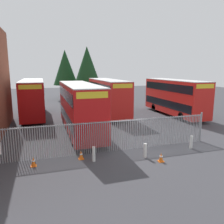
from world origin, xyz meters
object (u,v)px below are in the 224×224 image
object	(u,v)px
bollard_center_front	(145,151)
traffic_cone_mid_forecourt	(161,157)
double_decker_bus_behind_fence_right	(33,97)
traffic_cone_by_gate	(81,155)
bollard_near_right	(191,142)
double_decker_bus_behind_fence_left	(174,96)
double_decker_bus_near_gate	(80,106)
double_decker_bus_far_back	(108,96)
bollard_near_left	(94,154)
traffic_cone_near_kerb	(33,162)

from	to	relation	value
bollard_center_front	traffic_cone_mid_forecourt	distance (m)	1.13
double_decker_bus_behind_fence_right	traffic_cone_mid_forecourt	distance (m)	18.55
bollard_center_front	traffic_cone_by_gate	bearing A→B (deg)	166.12
double_decker_bus_behind_fence_right	bollard_near_right	world-z (taller)	double_decker_bus_behind_fence_right
double_decker_bus_behind_fence_left	double_decker_bus_behind_fence_right	distance (m)	17.23
double_decker_bus_near_gate	double_decker_bus_far_back	distance (m)	8.56
double_decker_bus_near_gate	traffic_cone_mid_forecourt	distance (m)	9.16
double_decker_bus_near_gate	traffic_cone_by_gate	xyz separation A→B (m)	(-0.99, -6.21, -2.13)
double_decker_bus_near_gate	bollard_near_left	size ratio (longest dim) A/B	11.38
double_decker_bus_behind_fence_left	traffic_cone_mid_forecourt	bearing A→B (deg)	-125.38
double_decker_bus_near_gate	bollard_near_right	xyz separation A→B (m)	(6.98, -6.64, -1.95)
double_decker_bus_behind_fence_left	bollard_near_left	world-z (taller)	double_decker_bus_behind_fence_left
bollard_near_right	traffic_cone_by_gate	distance (m)	7.98
bollard_near_left	traffic_cone_by_gate	world-z (taller)	bollard_near_left
double_decker_bus_near_gate	traffic_cone_mid_forecourt	size ratio (longest dim) A/B	18.32
bollard_near_left	traffic_cone_near_kerb	xyz separation A→B (m)	(-3.58, 0.34, -0.19)
bollard_near_left	traffic_cone_by_gate	xyz separation A→B (m)	(-0.70, 0.58, -0.19)
bollard_near_left	traffic_cone_mid_forecourt	distance (m)	4.19
double_decker_bus_behind_fence_right	bollard_center_front	bearing A→B (deg)	-65.38
double_decker_bus_near_gate	bollard_center_front	bearing A→B (deg)	-67.18
traffic_cone_near_kerb	bollard_near_right	bearing A→B (deg)	-1.04
double_decker_bus_behind_fence_right	double_decker_bus_far_back	size ratio (longest dim) A/B	1.00
traffic_cone_by_gate	traffic_cone_mid_forecourt	world-z (taller)	same
double_decker_bus_far_back	traffic_cone_near_kerb	distance (m)	16.21
double_decker_bus_near_gate	traffic_cone_mid_forecourt	bearing A→B (deg)	-65.56
double_decker_bus_far_back	double_decker_bus_behind_fence_right	bearing A→B (deg)	170.91
bollard_center_front	bollard_near_right	bearing A→B (deg)	8.13
bollard_center_front	double_decker_bus_far_back	bearing A→B (deg)	83.20
bollard_center_front	traffic_cone_near_kerb	xyz separation A→B (m)	(-6.90, 0.76, -0.19)
double_decker_bus_near_gate	double_decker_bus_behind_fence_left	distance (m)	13.23
bollard_center_front	traffic_cone_near_kerb	bearing A→B (deg)	173.70
double_decker_bus_near_gate	double_decker_bus_behind_fence_left	world-z (taller)	same
double_decker_bus_far_back	traffic_cone_mid_forecourt	bearing A→B (deg)	-93.96
double_decker_bus_far_back	bollard_near_left	xyz separation A→B (m)	(-5.03, -13.91, -1.95)
double_decker_bus_near_gate	bollard_center_front	xyz separation A→B (m)	(3.03, -7.21, -1.95)
bollard_center_front	traffic_cone_near_kerb	size ratio (longest dim) A/B	1.61
double_decker_bus_near_gate	double_decker_bus_behind_fence_right	distance (m)	9.52
traffic_cone_by_gate	double_decker_bus_behind_fence_right	bearing A→B (deg)	102.23
traffic_cone_near_kerb	traffic_cone_mid_forecourt	bearing A→B (deg)	-12.44
double_decker_bus_behind_fence_left	bollard_near_right	bearing A→B (deg)	-116.77
double_decker_bus_behind_fence_right	traffic_cone_mid_forecourt	world-z (taller)	double_decker_bus_behind_fence_right
double_decker_bus_behind_fence_right	traffic_cone_by_gate	world-z (taller)	double_decker_bus_behind_fence_right
double_decker_bus_near_gate	bollard_near_left	world-z (taller)	double_decker_bus_near_gate
double_decker_bus_near_gate	bollard_center_front	distance (m)	8.06
double_decker_bus_far_back	traffic_cone_near_kerb	world-z (taller)	double_decker_bus_far_back
double_decker_bus_near_gate	traffic_cone_mid_forecourt	xyz separation A→B (m)	(3.69, -8.11, -2.13)
bollard_center_front	traffic_cone_mid_forecourt	size ratio (longest dim) A/B	1.61
bollard_near_left	traffic_cone_mid_forecourt	size ratio (longest dim) A/B	1.61
double_decker_bus_far_back	bollard_center_front	size ratio (longest dim) A/B	11.38
double_decker_bus_behind_fence_left	bollard_near_right	size ratio (longest dim) A/B	11.38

